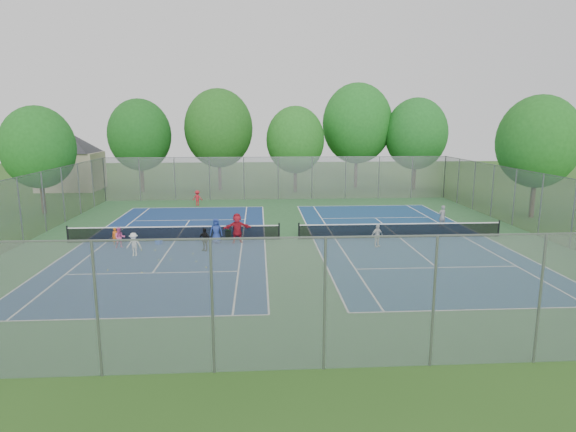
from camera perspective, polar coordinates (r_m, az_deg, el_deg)
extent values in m
plane|color=#2A531A|center=(29.89, 0.12, -2.81)|extent=(120.00, 120.00, 0.00)
cube|color=#2D5F32|center=(29.89, 0.12, -2.80)|extent=(32.00, 32.00, 0.01)
cube|color=navy|center=(30.27, -13.24, -2.90)|extent=(10.97, 23.77, 0.01)
cube|color=navy|center=(31.12, 13.11, -2.52)|extent=(10.97, 23.77, 0.01)
cube|color=black|center=(30.17, -13.28, -2.09)|extent=(12.87, 0.10, 0.91)
cube|color=black|center=(31.02, 13.14, -1.73)|extent=(12.87, 0.10, 0.91)
cube|color=gray|center=(45.30, -1.18, 4.49)|extent=(32.00, 0.10, 4.00)
cube|color=gray|center=(14.07, 4.35, -10.44)|extent=(32.00, 0.10, 4.00)
cube|color=gray|center=(32.64, -29.17, 0.54)|extent=(0.10, 32.00, 4.00)
cube|color=gray|center=(34.41, 27.77, 1.14)|extent=(0.10, 32.00, 4.00)
cube|color=#B7A88C|center=(56.90, -24.35, 4.85)|extent=(6.00, 5.00, 4.00)
pyramid|color=#2D2D33|center=(56.68, -24.69, 9.07)|extent=(11.03, 11.03, 2.20)
cylinder|color=#443326|center=(52.67, -16.91, 4.66)|extent=(0.36, 0.36, 3.50)
ellipsoid|color=#185519|center=(52.41, -17.17, 9.17)|extent=(6.40, 6.40, 7.36)
cylinder|color=#443326|center=(52.39, -8.09, 5.18)|extent=(0.36, 0.36, 3.85)
ellipsoid|color=#215D1B|center=(52.14, -8.23, 10.24)|extent=(7.20, 7.20, 8.28)
cylinder|color=#443326|center=(50.42, 0.87, 4.67)|extent=(0.36, 0.36, 3.15)
ellipsoid|color=#246B1F|center=(50.15, 0.88, 9.01)|extent=(6.00, 6.00, 6.90)
cylinder|color=#443326|center=(54.30, 8.04, 5.57)|extent=(0.36, 0.36, 4.20)
ellipsoid|color=#1E681F|center=(54.07, 8.19, 10.80)|extent=(7.60, 7.60, 8.74)
cylinder|color=#443326|center=(53.95, 14.74, 4.91)|extent=(0.36, 0.36, 3.50)
ellipsoid|color=#1C6320|center=(53.69, 14.96, 9.40)|extent=(6.60, 6.60, 7.59)
cylinder|color=#443326|center=(42.93, -27.07, 2.35)|extent=(0.36, 0.36, 3.15)
ellipsoid|color=#1B5F1B|center=(42.61, -27.50, 7.24)|extent=(5.60, 5.60, 6.44)
cylinder|color=#443326|center=(41.07, 27.04, 2.26)|extent=(0.36, 0.36, 3.50)
ellipsoid|color=#1D601C|center=(40.74, 27.53, 7.82)|extent=(6.00, 6.00, 6.90)
cube|color=#1741AD|center=(29.75, -15.08, -3.00)|extent=(0.41, 0.41, 0.27)
cube|color=green|center=(30.07, -7.08, -2.21)|extent=(0.35, 0.35, 0.62)
imported|color=#D76014|center=(30.35, -19.77, -2.27)|extent=(0.45, 0.40, 1.02)
imported|color=#D9548F|center=(29.43, -19.31, -2.44)|extent=(0.71, 0.62, 1.22)
imported|color=silver|center=(27.37, -17.80, -3.24)|extent=(0.90, 0.59, 1.30)
imported|color=black|center=(27.54, -9.86, -2.76)|extent=(0.83, 0.66, 1.32)
imported|color=navy|center=(29.12, -8.51, -1.76)|extent=(0.77, 0.52, 1.53)
imported|color=#B01926|center=(29.07, -6.04, -1.44)|extent=(1.73, 0.74, 1.81)
imported|color=red|center=(42.74, -10.68, 2.10)|extent=(0.95, 0.66, 1.34)
imported|color=gray|center=(35.05, 17.81, -0.02)|extent=(0.63, 0.50, 1.52)
imported|color=beige|center=(28.44, 10.52, -2.31)|extent=(0.86, 0.64, 1.36)
sphere|color=#C5DD33|center=(26.26, -15.07, -5.08)|extent=(0.07, 0.07, 0.07)
sphere|color=#ADC82E|center=(29.58, -17.21, -3.39)|extent=(0.07, 0.07, 0.07)
sphere|color=#A5C42D|center=(26.11, -13.72, -5.10)|extent=(0.07, 0.07, 0.07)
sphere|color=#CDE034|center=(24.44, -9.67, -6.06)|extent=(0.07, 0.07, 0.07)
sphere|color=#B6D431|center=(28.55, -16.99, -3.90)|extent=(0.07, 0.07, 0.07)
sphere|color=#B6DE33|center=(28.25, -15.45, -3.97)|extent=(0.07, 0.07, 0.07)
sphere|color=gold|center=(25.24, -20.58, -6.07)|extent=(0.07, 0.07, 0.07)
sphere|color=#BFD130|center=(27.42, -7.81, -4.12)|extent=(0.07, 0.07, 0.07)
sphere|color=#AAC72E|center=(27.04, -11.21, -4.44)|extent=(0.07, 0.07, 0.07)
sphere|color=#BFD030|center=(24.36, -16.93, -6.44)|extent=(0.07, 0.07, 0.07)
sphere|color=#C8D732|center=(25.55, -10.83, -5.34)|extent=(0.07, 0.07, 0.07)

